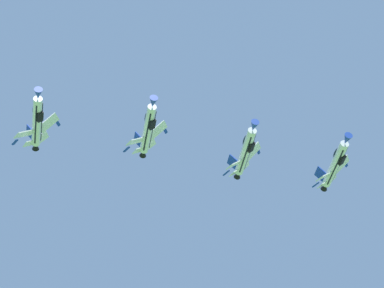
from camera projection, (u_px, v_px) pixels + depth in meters
fighter_jet_left_wing at (336, 163)px, 155.25m from camera, size 8.02×15.74×6.95m
fighter_jet_right_wing at (246, 151)px, 154.08m from camera, size 7.71×15.74×7.29m
fighter_jet_left_outer at (148, 128)px, 151.30m from camera, size 8.24×15.74×6.68m
fighter_jet_right_outer at (37, 121)px, 149.09m from camera, size 8.20×15.74×6.73m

